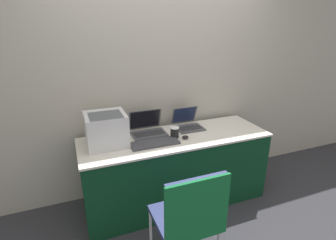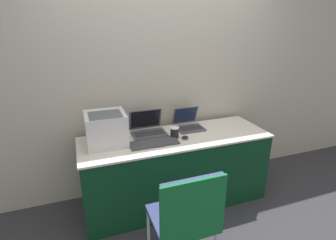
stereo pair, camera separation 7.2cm
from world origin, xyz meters
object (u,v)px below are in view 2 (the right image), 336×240
object	(u,v)px
laptop_right	(188,124)
chair	(187,214)
printer	(106,128)
coffee_cup	(175,132)
mouse	(185,137)
external_keyboard	(154,143)
laptop_left	(148,128)

from	to	relation	value
laptop_right	chair	bearing A→B (deg)	-114.10
laptop_right	printer	bearing A→B (deg)	-173.00
printer	chair	bearing A→B (deg)	-65.08
coffee_cup	mouse	size ratio (longest dim) A/B	1.58
external_keyboard	mouse	distance (m)	0.33
laptop_left	mouse	distance (m)	0.42
printer	laptop_right	world-z (taller)	printer
coffee_cup	chair	bearing A→B (deg)	-105.04
external_keyboard	coffee_cup	distance (m)	0.26
external_keyboard	coffee_cup	xyz separation A→B (m)	(0.24, 0.08, 0.05)
laptop_left	chair	size ratio (longest dim) A/B	0.39
printer	external_keyboard	distance (m)	0.48
laptop_left	mouse	size ratio (longest dim) A/B	5.11
laptop_left	chair	world-z (taller)	laptop_left
printer	mouse	size ratio (longest dim) A/B	5.38
laptop_left	coffee_cup	distance (m)	0.31
printer	chair	world-z (taller)	printer
laptop_right	laptop_left	bearing A→B (deg)	178.55
laptop_left	chair	bearing A→B (deg)	-90.40
printer	coffee_cup	size ratio (longest dim) A/B	3.40
laptop_right	mouse	size ratio (longest dim) A/B	4.35
laptop_left	chair	xyz separation A→B (m)	(-0.01, -1.07, -0.27)
printer	mouse	distance (m)	0.79
printer	coffee_cup	xyz separation A→B (m)	(0.67, -0.09, -0.11)
external_keyboard	coffee_cup	world-z (taller)	coffee_cup
laptop_left	laptop_right	world-z (taller)	laptop_left
laptop_right	mouse	bearing A→B (deg)	-119.86
external_keyboard	mouse	world-z (taller)	mouse
laptop_right	chair	size ratio (longest dim) A/B	0.33
printer	coffee_cup	bearing A→B (deg)	-7.23
chair	laptop_right	bearing A→B (deg)	65.90
laptop_right	chair	xyz separation A→B (m)	(-0.47, -1.06, -0.27)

